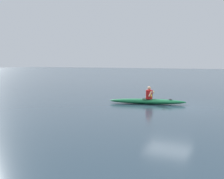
# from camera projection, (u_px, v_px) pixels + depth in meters

# --- Properties ---
(ground_plane) EXTENTS (160.00, 160.00, 0.00)m
(ground_plane) POSITION_uv_depth(u_px,v_px,m) (169.00, 106.00, 16.80)
(ground_plane) COLOR #283D4C
(kayak) EXTENTS (4.51, 1.78, 0.30)m
(kayak) POSITION_uv_depth(u_px,v_px,m) (147.00, 101.00, 17.77)
(kayak) COLOR #19723F
(kayak) RESTS_ON ground
(kayaker) EXTENTS (0.72, 2.38, 0.74)m
(kayaker) POSITION_uv_depth(u_px,v_px,m) (149.00, 94.00, 17.70)
(kayaker) COLOR red
(kayaker) RESTS_ON kayak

